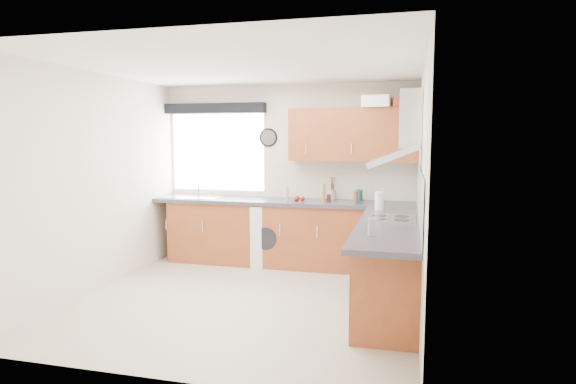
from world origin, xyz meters
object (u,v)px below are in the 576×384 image
(oven, at_px, (389,264))
(upper_cabinets, at_px, (353,135))
(extractor_hood, at_px, (402,137))
(washing_machine, at_px, (272,234))

(oven, relative_size, upper_cabinets, 0.50)
(oven, relative_size, extractor_hood, 1.09)
(oven, distance_m, washing_machine, 2.05)
(washing_machine, bearing_deg, extractor_hood, -49.66)
(extractor_hood, xyz_separation_m, washing_machine, (-1.75, 1.22, -1.35))
(extractor_hood, distance_m, washing_machine, 2.52)
(extractor_hood, bearing_deg, oven, 180.00)
(oven, distance_m, upper_cabinets, 1.99)
(washing_machine, bearing_deg, oven, -51.26)
(washing_machine, bearing_deg, upper_cabinets, -9.32)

